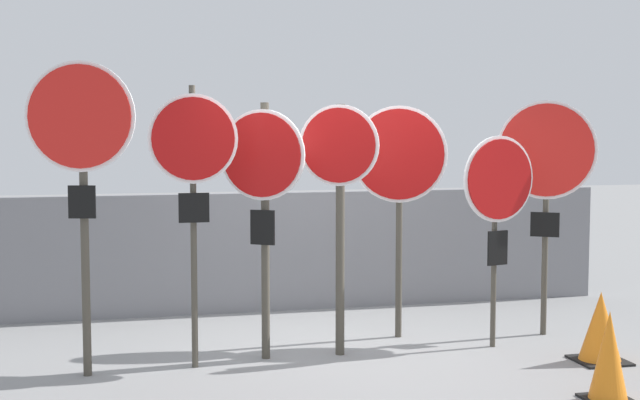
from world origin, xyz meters
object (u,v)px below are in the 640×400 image
(traffic_cone_0, at_px, (609,356))
(stop_sign_3, at_px, (339,179))
(stop_sign_2, at_px, (263,181))
(stop_sign_4, at_px, (399,168))
(stop_sign_5, at_px, (499,192))
(traffic_cone_1, at_px, (600,327))
(stop_sign_0, at_px, (81,146))
(stop_sign_1, at_px, (193,160))
(stop_sign_6, at_px, (546,164))

(traffic_cone_0, bearing_deg, stop_sign_3, 132.91)
(stop_sign_2, bearing_deg, stop_sign_4, 52.03)
(stop_sign_5, bearing_deg, traffic_cone_1, -59.89)
(stop_sign_4, height_order, stop_sign_5, stop_sign_4)
(stop_sign_3, bearing_deg, stop_sign_0, -149.49)
(stop_sign_0, bearing_deg, stop_sign_5, 16.18)
(stop_sign_4, height_order, traffic_cone_0, stop_sign_4)
(stop_sign_1, relative_size, stop_sign_5, 1.22)
(stop_sign_5, bearing_deg, stop_sign_0, 166.64)
(stop_sign_0, bearing_deg, stop_sign_2, 22.10)
(stop_sign_4, height_order, traffic_cone_1, stop_sign_4)
(stop_sign_3, height_order, stop_sign_4, stop_sign_4)
(stop_sign_2, relative_size, stop_sign_3, 1.00)
(stop_sign_1, distance_m, stop_sign_2, 0.66)
(stop_sign_2, xyz_separation_m, stop_sign_5, (2.18, -0.09, -0.13))
(stop_sign_2, height_order, stop_sign_3, stop_sign_2)
(traffic_cone_0, bearing_deg, stop_sign_0, 157.73)
(stop_sign_0, distance_m, stop_sign_4, 3.01)
(stop_sign_5, bearing_deg, stop_sign_6, 12.33)
(stop_sign_0, bearing_deg, traffic_cone_0, -7.92)
(stop_sign_0, relative_size, traffic_cone_1, 4.16)
(stop_sign_0, height_order, traffic_cone_0, stop_sign_0)
(stop_sign_3, distance_m, stop_sign_6, 2.17)
(traffic_cone_0, distance_m, traffic_cone_1, 1.15)
(stop_sign_2, bearing_deg, stop_sign_6, 38.06)
(stop_sign_1, bearing_deg, stop_sign_4, 17.32)
(stop_sign_0, xyz_separation_m, stop_sign_5, (3.69, 0.12, -0.44))
(stop_sign_2, bearing_deg, stop_sign_1, -132.97)
(stop_sign_3, xyz_separation_m, stop_sign_5, (1.49, -0.07, -0.14))
(stop_sign_0, relative_size, traffic_cone_0, 3.76)
(stop_sign_1, distance_m, traffic_cone_0, 3.64)
(stop_sign_1, xyz_separation_m, stop_sign_5, (2.79, 0.06, -0.32))
(stop_sign_0, relative_size, stop_sign_1, 1.08)
(stop_sign_4, bearing_deg, traffic_cone_1, -15.58)
(stop_sign_0, distance_m, stop_sign_3, 2.23)
(stop_sign_5, xyz_separation_m, traffic_cone_0, (0.13, -1.68, -1.12))
(stop_sign_6, height_order, traffic_cone_0, stop_sign_6)
(stop_sign_2, bearing_deg, stop_sign_3, 31.13)
(stop_sign_3, relative_size, traffic_cone_1, 3.63)
(stop_sign_0, xyz_separation_m, traffic_cone_0, (3.82, -1.57, -1.56))
(stop_sign_4, xyz_separation_m, stop_sign_6, (1.42, -0.23, 0.04))
(traffic_cone_1, bearing_deg, stop_sign_6, 91.17)
(stop_sign_5, relative_size, traffic_cone_0, 2.87)
(traffic_cone_0, bearing_deg, stop_sign_2, 142.49)
(traffic_cone_1, bearing_deg, stop_sign_1, 170.14)
(traffic_cone_1, bearing_deg, stop_sign_0, 172.83)
(stop_sign_0, distance_m, stop_sign_1, 0.91)
(stop_sign_2, distance_m, stop_sign_4, 1.49)
(stop_sign_1, height_order, stop_sign_4, stop_sign_1)
(stop_sign_4, bearing_deg, stop_sign_6, 15.76)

